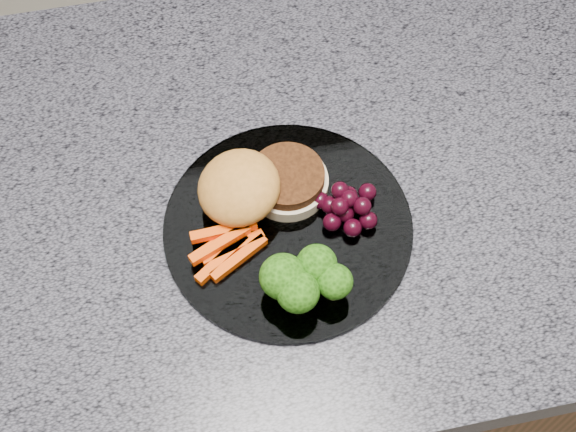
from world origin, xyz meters
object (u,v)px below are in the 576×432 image
(plate, at_px, (288,227))
(island_cabinet, at_px, (324,328))
(burger, at_px, (257,187))
(grape_bunch, at_px, (347,206))

(plate, bearing_deg, island_cabinet, 42.10)
(burger, distance_m, grape_bunch, 0.10)
(plate, height_order, burger, burger)
(island_cabinet, height_order, grape_bunch, grape_bunch)
(burger, xyz_separation_m, grape_bunch, (0.09, -0.04, -0.01))
(island_cabinet, xyz_separation_m, plate, (-0.07, -0.06, 0.47))
(burger, bearing_deg, grape_bunch, -46.78)
(plate, xyz_separation_m, burger, (-0.03, 0.04, 0.02))
(plate, bearing_deg, grape_bunch, 2.07)
(plate, relative_size, burger, 1.56)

